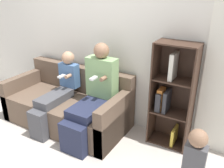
% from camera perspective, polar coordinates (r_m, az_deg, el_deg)
% --- Properties ---
extents(ground_plane, '(14.00, 14.00, 0.00)m').
position_cam_1_polar(ground_plane, '(3.24, -13.70, -13.92)').
color(ground_plane, '#BCB2A8').
extents(back_wall, '(10.00, 0.06, 2.55)m').
position_cam_1_polar(back_wall, '(3.42, -4.16, 12.30)').
color(back_wall, silver).
rests_on(back_wall, ground_plane).
extents(couch, '(1.77, 0.86, 0.79)m').
position_cam_1_polar(couch, '(3.53, -10.50, -5.21)').
color(couch, brown).
rests_on(couch, ground_plane).
extents(adult_seated, '(0.40, 0.81, 1.23)m').
position_cam_1_polar(adult_seated, '(3.02, -4.53, -2.34)').
color(adult_seated, '#232842').
rests_on(adult_seated, ground_plane).
extents(child_seated, '(0.29, 0.83, 1.03)m').
position_cam_1_polar(child_seated, '(3.37, -13.14, -1.98)').
color(child_seated, '#47474C').
rests_on(child_seated, ground_plane).
extents(toddler_standing, '(0.19, 0.16, 0.79)m').
position_cam_1_polar(toddler_standing, '(2.34, 19.08, -17.73)').
color(toddler_standing, '#335170').
rests_on(toddler_standing, ground_plane).
extents(bookshelf, '(0.49, 0.31, 1.32)m').
position_cam_1_polar(bookshelf, '(2.98, 14.13, -2.77)').
color(bookshelf, '#3D281E').
rests_on(bookshelf, ground_plane).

